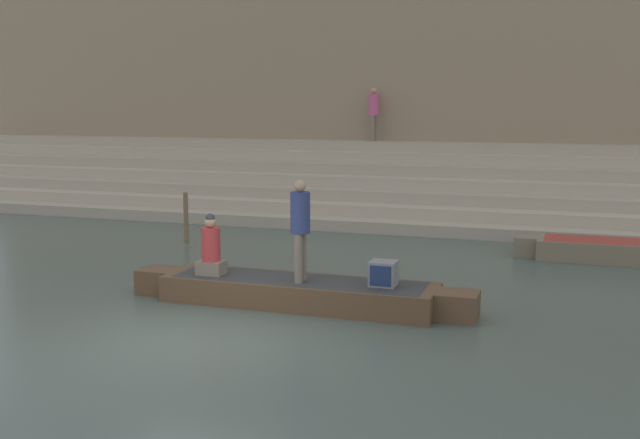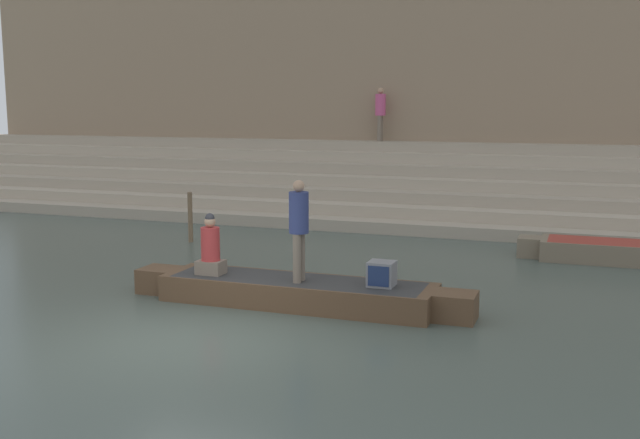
% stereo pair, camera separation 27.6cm
% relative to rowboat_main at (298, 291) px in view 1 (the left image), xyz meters
% --- Properties ---
extents(ground_plane, '(120.00, 120.00, 0.00)m').
position_rel_rowboat_main_xyz_m(ground_plane, '(-0.87, -2.41, -0.25)').
color(ground_plane, '#47544C').
extents(ghat_steps, '(36.00, 5.46, 2.29)m').
position_rel_rowboat_main_xyz_m(ghat_steps, '(-0.87, 10.98, 0.57)').
color(ghat_steps, tan).
rests_on(ghat_steps, ground).
extents(back_wall, '(34.20, 1.28, 9.13)m').
position_rel_rowboat_main_xyz_m(back_wall, '(-0.87, 13.53, 4.29)').
color(back_wall, '#937A60').
rests_on(back_wall, ground).
extents(rowboat_main, '(6.30, 1.34, 0.46)m').
position_rel_rowboat_main_xyz_m(rowboat_main, '(0.00, 0.00, 0.00)').
color(rowboat_main, brown).
rests_on(rowboat_main, ground).
extents(person_standing, '(0.34, 0.34, 1.78)m').
position_rel_rowboat_main_xyz_m(person_standing, '(0.09, -0.12, 1.25)').
color(person_standing, '#756656').
rests_on(person_standing, rowboat_main).
extents(person_rowing, '(0.48, 0.38, 1.12)m').
position_rel_rowboat_main_xyz_m(person_rowing, '(-1.64, -0.12, 0.67)').
color(person_rowing, '#756656').
rests_on(person_rowing, rowboat_main).
extents(tv_set, '(0.44, 0.42, 0.43)m').
position_rel_rowboat_main_xyz_m(tv_set, '(1.53, 0.04, 0.43)').
color(tv_set, slate).
rests_on(tv_set, rowboat_main).
extents(moored_boat_shore, '(4.76, 1.21, 0.46)m').
position_rel_rowboat_main_xyz_m(moored_boat_shore, '(5.67, 5.83, -0.00)').
color(moored_boat_shore, '#756651').
rests_on(moored_boat_shore, ground).
extents(mooring_post, '(0.12, 0.12, 1.30)m').
position_rel_rowboat_main_xyz_m(mooring_post, '(-4.84, 4.76, 0.40)').
color(mooring_post, brown).
rests_on(mooring_post, ground).
extents(person_on_steps, '(0.35, 0.35, 1.78)m').
position_rel_rowboat_main_xyz_m(person_on_steps, '(-1.92, 12.54, 3.07)').
color(person_on_steps, '#756656').
rests_on(person_on_steps, ghat_steps).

